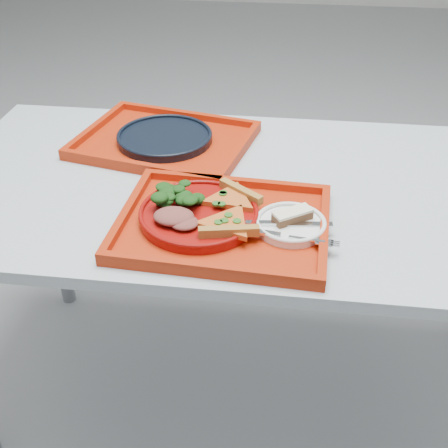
{
  "coord_description": "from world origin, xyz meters",
  "views": [
    {
      "loc": [
        0.06,
        -1.19,
        1.46
      ],
      "look_at": [
        -0.06,
        -0.22,
        0.78
      ],
      "focal_mm": 45.0,
      "sensor_mm": 36.0,
      "label": 1
    }
  ],
  "objects_px": {
    "navy_plate": "(165,138)",
    "tray_far": "(165,143)",
    "dinner_plate": "(199,216)",
    "dessert_bar": "(292,215)",
    "tray_main": "(223,226)"
  },
  "relations": [
    {
      "from": "navy_plate",
      "to": "tray_far",
      "type": "bearing_deg",
      "value": 90.0
    },
    {
      "from": "dinner_plate",
      "to": "navy_plate",
      "type": "distance_m",
      "value": 0.4
    },
    {
      "from": "tray_far",
      "to": "dessert_bar",
      "type": "bearing_deg",
      "value": -33.42
    },
    {
      "from": "tray_main",
      "to": "tray_far",
      "type": "relative_size",
      "value": 1.0
    },
    {
      "from": "navy_plate",
      "to": "dessert_bar",
      "type": "relative_size",
      "value": 2.9
    },
    {
      "from": "dessert_bar",
      "to": "dinner_plate",
      "type": "bearing_deg",
      "value": 146.39
    },
    {
      "from": "tray_far",
      "to": "dinner_plate",
      "type": "height_order",
      "value": "dinner_plate"
    },
    {
      "from": "navy_plate",
      "to": "dessert_bar",
      "type": "height_order",
      "value": "dessert_bar"
    },
    {
      "from": "tray_far",
      "to": "dinner_plate",
      "type": "relative_size",
      "value": 1.73
    },
    {
      "from": "dinner_plate",
      "to": "dessert_bar",
      "type": "xyz_separation_m",
      "value": [
        0.2,
        0.0,
        0.02
      ]
    },
    {
      "from": "tray_main",
      "to": "navy_plate",
      "type": "distance_m",
      "value": 0.43
    },
    {
      "from": "dessert_bar",
      "to": "tray_far",
      "type": "bearing_deg",
      "value": 100.44
    },
    {
      "from": "tray_main",
      "to": "navy_plate",
      "type": "height_order",
      "value": "navy_plate"
    },
    {
      "from": "tray_far",
      "to": "navy_plate",
      "type": "bearing_deg",
      "value": -77.76
    },
    {
      "from": "tray_main",
      "to": "dinner_plate",
      "type": "relative_size",
      "value": 1.73
    }
  ]
}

